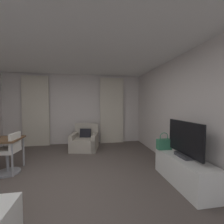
# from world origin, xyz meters

# --- Properties ---
(ground_plane) EXTENTS (12.00, 12.00, 0.00)m
(ground_plane) POSITION_xyz_m (0.00, 0.00, 0.00)
(ground_plane) COLOR #564C47
(wall_window) EXTENTS (5.12, 0.06, 2.60)m
(wall_window) POSITION_xyz_m (0.00, 3.03, 1.30)
(wall_window) COLOR silver
(wall_window) RESTS_ON ground
(wall_right) EXTENTS (0.06, 6.12, 2.60)m
(wall_right) POSITION_xyz_m (2.53, 0.00, 1.30)
(wall_right) COLOR silver
(wall_right) RESTS_ON ground
(ceiling) EXTENTS (5.12, 6.12, 0.06)m
(ceiling) POSITION_xyz_m (0.00, 0.00, 2.63)
(ceiling) COLOR white
(ceiling) RESTS_ON wall_left
(curtain_left_panel) EXTENTS (0.90, 0.06, 2.50)m
(curtain_left_panel) POSITION_xyz_m (-1.38, 2.90, 1.25)
(curtain_left_panel) COLOR beige
(curtain_left_panel) RESTS_ON ground
(curtain_right_panel) EXTENTS (0.90, 0.06, 2.50)m
(curtain_right_panel) POSITION_xyz_m (1.38, 2.90, 1.25)
(curtain_right_panel) COLOR beige
(curtain_right_panel) RESTS_ON ground
(armchair) EXTENTS (0.97, 1.00, 0.82)m
(armchair) POSITION_xyz_m (0.35, 2.21, 0.27)
(armchair) COLOR #B2A899
(armchair) RESTS_ON ground
(desk_chair) EXTENTS (0.48, 0.48, 0.88)m
(desk_chair) POSITION_xyz_m (-1.24, 0.73, 0.39)
(desk_chair) COLOR gray
(desk_chair) RESTS_ON ground
(tv_console) EXTENTS (0.47, 1.33, 0.52)m
(tv_console) POSITION_xyz_m (2.21, -0.28, 0.26)
(tv_console) COLOR white
(tv_console) RESTS_ON ground
(tv_flatscreen) EXTENTS (0.20, 0.94, 0.67)m
(tv_flatscreen) POSITION_xyz_m (2.21, -0.30, 0.83)
(tv_flatscreen) COLOR #333338
(tv_flatscreen) RESTS_ON tv_console
(handbag_primary) EXTENTS (0.30, 0.14, 0.37)m
(handbag_primary) POSITION_xyz_m (2.08, 0.22, 0.64)
(handbag_primary) COLOR #387F5B
(handbag_primary) RESTS_ON tv_console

